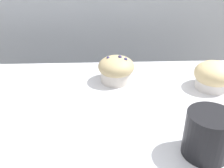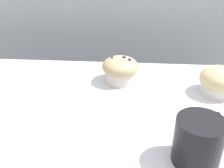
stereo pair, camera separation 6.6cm
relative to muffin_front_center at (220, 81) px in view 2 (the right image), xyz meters
The scene contains 4 objects.
wall_back 0.60m from the muffin_front_center, 127.25° to the left, with size 3.20×0.10×1.80m, color #B2B7BC.
muffin_front_center is the anchor object (origin of this frame).
muffin_back_left 0.27m from the muffin_front_center, 169.26° to the left, with size 0.10×0.10×0.08m.
coffee_cup 0.28m from the muffin_front_center, 113.55° to the right, with size 0.10×0.12×0.09m.
Camera 2 is at (0.11, -0.50, 1.32)m, focal length 42.00 mm.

